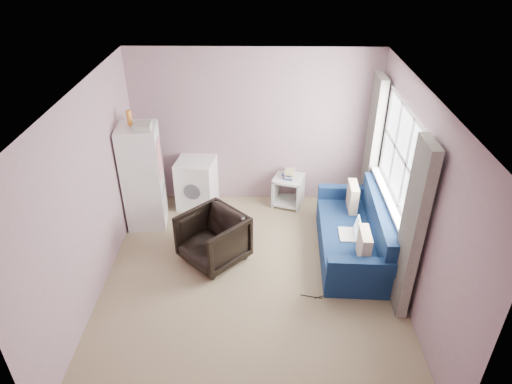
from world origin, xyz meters
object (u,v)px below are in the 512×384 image
at_px(armchair, 213,236).
at_px(fridge, 143,176).
at_px(side_table, 288,188).
at_px(washing_machine, 197,182).
at_px(sofa, 356,237).

height_order(armchair, fridge, fridge).
bearing_deg(side_table, armchair, -126.66).
distance_m(washing_machine, side_table, 1.49).
xyz_separation_m(washing_machine, sofa, (2.35, -1.26, -0.12)).
relative_size(armchair, fridge, 0.43).
distance_m(fridge, sofa, 3.18).
bearing_deg(sofa, side_table, 126.00).
bearing_deg(washing_machine, sofa, -20.38).
height_order(armchair, sofa, sofa).
relative_size(armchair, washing_machine, 0.96).
relative_size(washing_machine, side_table, 1.31).
relative_size(side_table, sofa, 0.33).
relative_size(fridge, washing_machine, 2.24).
xyz_separation_m(armchair, side_table, (1.08, 1.45, -0.10)).
bearing_deg(armchair, side_table, 97.67).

